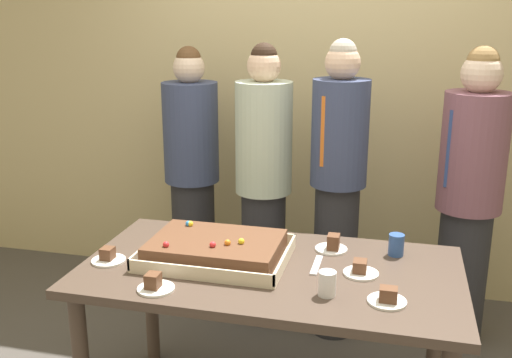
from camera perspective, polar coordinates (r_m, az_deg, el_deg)
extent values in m
cube|color=#CCB784|center=(3.94, 6.69, 10.62)|extent=(8.00, 0.12, 3.00)
cube|color=#47382D|center=(2.59, 1.39, -8.94)|extent=(1.64, 0.88, 0.04)
cylinder|color=#47382D|center=(3.28, -10.17, -11.18)|extent=(0.07, 0.07, 0.75)
cylinder|color=#47382D|center=(3.04, 17.06, -13.98)|extent=(0.07, 0.07, 0.75)
cube|color=beige|center=(2.66, -3.88, -7.65)|extent=(0.64, 0.47, 0.01)
cube|color=beige|center=(2.45, -5.55, -9.04)|extent=(0.64, 0.01, 0.05)
cube|color=beige|center=(2.85, -2.48, -5.31)|extent=(0.64, 0.01, 0.05)
cube|color=beige|center=(2.76, -10.18, -6.32)|extent=(0.01, 0.47, 0.05)
cube|color=beige|center=(2.58, 2.86, -7.71)|extent=(0.01, 0.47, 0.05)
cube|color=brown|center=(2.64, -3.90, -6.69)|extent=(0.57, 0.40, 0.08)
sphere|color=#2D84E0|center=(2.79, -6.58, -4.33)|extent=(0.03, 0.03, 0.03)
sphere|color=red|center=(2.56, -8.74, -6.31)|extent=(0.03, 0.03, 0.03)
sphere|color=orange|center=(2.56, -2.78, -6.20)|extent=(0.03, 0.03, 0.03)
sphere|color=yellow|center=(2.79, -6.41, -4.35)|extent=(0.03, 0.03, 0.03)
sphere|color=red|center=(2.54, -4.23, -6.38)|extent=(0.03, 0.03, 0.03)
sphere|color=yellow|center=(2.57, -1.43, -6.07)|extent=(0.03, 0.03, 0.03)
cylinder|color=white|center=(2.55, 10.16, -9.01)|extent=(0.15, 0.15, 0.01)
cube|color=brown|center=(2.54, 10.06, -8.33)|extent=(0.06, 0.07, 0.05)
cylinder|color=white|center=(2.71, -14.13, -7.68)|extent=(0.15, 0.15, 0.01)
cube|color=brown|center=(2.71, -14.23, -7.02)|extent=(0.05, 0.06, 0.05)
cylinder|color=white|center=(2.34, 12.60, -11.52)|extent=(0.15, 0.15, 0.01)
cube|color=brown|center=(2.32, 12.74, -10.89)|extent=(0.07, 0.06, 0.05)
cylinder|color=white|center=(2.41, -9.70, -10.45)|extent=(0.15, 0.15, 0.01)
cube|color=brown|center=(2.40, -9.97, -9.70)|extent=(0.05, 0.06, 0.06)
cylinder|color=white|center=(2.77, 7.32, -6.76)|extent=(0.15, 0.15, 0.01)
cube|color=brown|center=(2.75, 7.53, -6.08)|extent=(0.05, 0.07, 0.07)
cylinder|color=white|center=(2.34, 6.93, -10.05)|extent=(0.07, 0.07, 0.10)
cylinder|color=#2D5199|center=(2.76, 13.47, -6.24)|extent=(0.07, 0.07, 0.10)
cube|color=silver|center=(2.60, 5.90, -8.33)|extent=(0.03, 0.20, 0.01)
cylinder|color=#28282D|center=(3.61, 19.28, -8.81)|extent=(0.28, 0.28, 0.80)
cylinder|color=#7A4C5B|center=(3.38, 20.39, 2.46)|extent=(0.35, 0.35, 0.65)
cube|color=navy|center=(3.26, 18.38, 2.75)|extent=(0.04, 0.02, 0.42)
sphere|color=beige|center=(3.32, 21.09, 9.55)|extent=(0.22, 0.22, 0.22)
sphere|color=olive|center=(3.31, 21.19, 10.57)|extent=(0.17, 0.17, 0.17)
cylinder|color=#28282D|center=(3.62, 0.71, -7.50)|extent=(0.27, 0.27, 0.83)
cylinder|color=#B7C6B2|center=(3.40, 0.76, 4.02)|extent=(0.33, 0.33, 0.65)
sphere|color=beige|center=(3.34, 0.78, 10.94)|extent=(0.19, 0.19, 0.19)
sphere|color=black|center=(3.34, 0.79, 11.85)|extent=(0.15, 0.15, 0.15)
cylinder|color=#28282D|center=(3.50, 7.67, -7.77)|extent=(0.25, 0.25, 0.92)
cylinder|color=#384266|center=(3.27, 8.15, 4.44)|extent=(0.32, 0.32, 0.59)
cube|color=orange|center=(3.14, 6.68, 4.57)|extent=(0.04, 0.02, 0.38)
sphere|color=beige|center=(3.22, 8.42, 11.12)|extent=(0.19, 0.19, 0.19)
sphere|color=#B2A899|center=(3.22, 8.46, 12.06)|extent=(0.15, 0.15, 0.15)
cylinder|color=#28282D|center=(3.91, -6.03, -5.90)|extent=(0.28, 0.28, 0.82)
cylinder|color=#384266|center=(3.70, -6.35, 4.52)|extent=(0.35, 0.35, 0.62)
sphere|color=beige|center=(3.65, -6.55, 10.70)|extent=(0.20, 0.20, 0.20)
sphere|color=brown|center=(3.64, -6.57, 11.54)|extent=(0.15, 0.15, 0.15)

